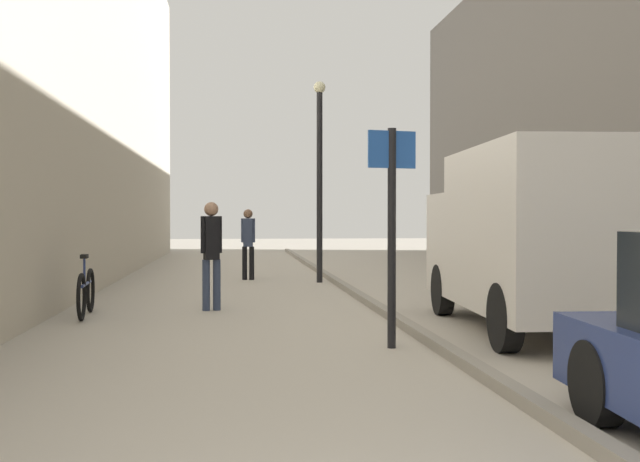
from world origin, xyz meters
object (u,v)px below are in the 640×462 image
(street_sign_post, at_px, (392,218))
(lamp_post, at_px, (320,168))
(pedestrian_main_foreground, at_px, (211,248))
(pedestrian_mid_block, at_px, (248,239))
(delivery_van, at_px, (535,235))
(bicycle_leaning, at_px, (86,292))

(street_sign_post, distance_m, lamp_post, 9.03)
(pedestrian_main_foreground, xyz_separation_m, lamp_post, (2.39, 5.11, 1.68))
(pedestrian_mid_block, xyz_separation_m, street_sign_post, (1.51, -9.90, 0.54))
(delivery_van, bearing_deg, lamp_post, 108.08)
(bicycle_leaning, bearing_deg, street_sign_post, -41.91)
(pedestrian_mid_block, bearing_deg, lamp_post, -24.02)
(street_sign_post, bearing_deg, pedestrian_main_foreground, -71.34)
(delivery_van, distance_m, street_sign_post, 2.48)
(street_sign_post, bearing_deg, pedestrian_mid_block, -92.80)
(lamp_post, distance_m, bicycle_leaning, 7.49)
(bicycle_leaning, bearing_deg, lamp_post, 49.24)
(delivery_van, relative_size, lamp_post, 1.03)
(delivery_van, height_order, bicycle_leaning, delivery_van)
(bicycle_leaning, bearing_deg, delivery_van, -22.60)
(pedestrian_mid_block, bearing_deg, bicycle_leaning, -106.27)
(pedestrian_mid_block, xyz_separation_m, lamp_post, (1.67, -0.95, 1.71))
(delivery_van, height_order, lamp_post, lamp_post)
(pedestrian_mid_block, bearing_deg, delivery_van, -61.59)
(pedestrian_mid_block, height_order, bicycle_leaning, pedestrian_mid_block)
(pedestrian_main_foreground, relative_size, lamp_post, 0.38)
(pedestrian_mid_block, relative_size, lamp_post, 0.37)
(pedestrian_mid_block, height_order, street_sign_post, street_sign_post)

